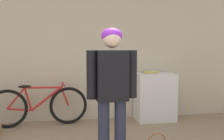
# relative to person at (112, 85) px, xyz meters

# --- Properties ---
(wall_back) EXTENTS (8.00, 0.07, 2.60)m
(wall_back) POSITION_rel_person_xyz_m (-0.29, 2.04, 0.36)
(wall_back) COLOR beige
(wall_back) RESTS_ON ground_plane
(side_shelf) EXTENTS (0.71, 0.48, 0.88)m
(side_shelf) POSITION_rel_person_xyz_m (1.11, 1.75, -0.50)
(side_shelf) COLOR white
(side_shelf) RESTS_ON ground_plane
(person) EXTENTS (0.57, 0.23, 1.58)m
(person) POSITION_rel_person_xyz_m (0.00, 0.00, 0.00)
(person) COLOR #23283D
(person) RESTS_ON ground_plane
(bicycle) EXTENTS (1.68, 0.46, 0.73)m
(bicycle) POSITION_rel_person_xyz_m (-0.99, 1.72, -0.59)
(bicycle) COLOR black
(bicycle) RESTS_ON ground_plane
(banana) EXTENTS (0.32, 0.09, 0.04)m
(banana) POSITION_rel_person_xyz_m (1.04, 1.78, -0.04)
(banana) COLOR #EAD64C
(banana) RESTS_ON side_shelf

